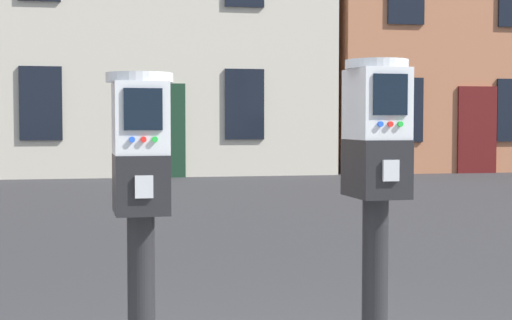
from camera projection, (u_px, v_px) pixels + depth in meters
parking_meter_near_kerb at (141, 195)px, 2.45m from camera, size 0.23×0.26×1.27m
parking_meter_twin_adjacent at (376, 180)px, 2.60m from camera, size 0.23×0.26×1.33m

